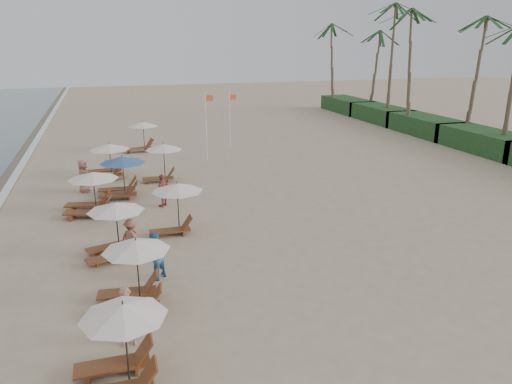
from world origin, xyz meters
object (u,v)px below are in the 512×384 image
object	(u,v)px
beachgoer_mid_a	(154,256)
lounger_station_2	(112,229)
lounger_station_4	(119,176)
lounger_station_1	(131,275)
beachgoer_near	(128,317)
inland_station_0	(175,201)
beachgoer_mid_b	(132,238)
flag_pole_near	(206,123)
beachgoer_far_b	(83,176)
lounger_station_3	(89,193)
inland_station_2	(140,135)
beachgoer_far_a	(163,190)
lounger_station_0	(117,348)
inland_station_1	(161,158)
lounger_station_5	(106,161)

from	to	relation	value
beachgoer_mid_a	lounger_station_2	bearing A→B (deg)	-102.03
lounger_station_4	beachgoer_mid_a	distance (m)	10.35
lounger_station_1	beachgoer_near	bearing A→B (deg)	-96.43
inland_station_0	lounger_station_1	bearing A→B (deg)	-110.80
inland_station_0	beachgoer_mid_b	size ratio (longest dim) A/B	1.63
flag_pole_near	lounger_station_2	bearing A→B (deg)	-114.75
beachgoer_mid_a	beachgoer_far_b	size ratio (longest dim) A/B	0.95
lounger_station_3	inland_station_2	distance (m)	14.07
inland_station_0	beachgoer_far_a	distance (m)	3.88
beachgoer_far_a	inland_station_0	bearing A→B (deg)	42.59
beachgoer_near	beachgoer_mid_b	bearing A→B (deg)	84.86
lounger_station_3	inland_station_2	world-z (taller)	inland_station_2
beachgoer_near	flag_pole_near	size ratio (longest dim) A/B	0.37
inland_station_2	beachgoer_mid_b	world-z (taller)	inland_station_2
lounger_station_0	flag_pole_near	world-z (taller)	flag_pole_near
inland_station_0	beachgoer_mid_a	distance (m)	4.40
lounger_station_2	beachgoer_mid_b	distance (m)	0.81
lounger_station_0	lounger_station_2	xyz separation A→B (m)	(0.11, 7.86, 0.07)
lounger_station_2	lounger_station_3	world-z (taller)	lounger_station_2
lounger_station_2	lounger_station_0	bearing A→B (deg)	-90.81
lounger_station_0	inland_station_1	xyz separation A→B (m)	(3.24, 18.25, 0.34)
inland_station_1	beachgoer_mid_a	size ratio (longest dim) A/B	1.49
lounger_station_4	beachgoer_far_a	world-z (taller)	lounger_station_4
inland_station_1	lounger_station_0	bearing A→B (deg)	-100.08
lounger_station_3	inland_station_0	distance (m)	5.24
lounger_station_0	inland_station_1	distance (m)	18.54
inland_station_1	lounger_station_3	bearing A→B (deg)	-129.97
beachgoer_near	beachgoer_far_b	bearing A→B (deg)	94.97
lounger_station_5	inland_station_1	xyz separation A→B (m)	(3.19, -1.85, 0.40)
beachgoer_mid_a	flag_pole_near	world-z (taller)	flag_pole_near
lounger_station_5	beachgoer_near	size ratio (longest dim) A/B	1.62
lounger_station_4	beachgoer_mid_b	world-z (taller)	lounger_station_4
lounger_station_5	inland_station_1	world-z (taller)	inland_station_1
inland_station_1	inland_station_2	xyz separation A→B (m)	(-0.54, 8.75, -0.14)
inland_station_0	beachgoer_far_b	xyz separation A→B (m)	(-4.00, 7.62, -0.56)
beachgoer_mid_b	beachgoer_far_b	distance (m)	9.73
lounger_station_4	beachgoer_far_a	bearing A→B (deg)	-49.13
beachgoer_mid_a	lounger_station_0	bearing A→B (deg)	33.35
lounger_station_2	lounger_station_5	world-z (taller)	lounger_station_2
beachgoer_mid_a	beachgoer_far_b	world-z (taller)	beachgoer_far_b
beachgoer_far_b	flag_pole_near	size ratio (longest dim) A/B	0.39
lounger_station_4	beachgoer_far_b	world-z (taller)	lounger_station_4
lounger_station_1	beachgoer_far_a	size ratio (longest dim) A/B	1.46
beachgoer_mid_b	flag_pole_near	size ratio (longest dim) A/B	0.32
beachgoer_mid_a	beachgoer_far_b	distance (m)	12.07
inland_station_0	inland_station_1	world-z (taller)	same
lounger_station_2	lounger_station_5	size ratio (longest dim) A/B	0.87
lounger_station_3	beachgoer_mid_b	bearing A→B (deg)	-73.78
lounger_station_1	beachgoer_far_a	world-z (taller)	lounger_station_1
lounger_station_4	flag_pole_near	world-z (taller)	flag_pole_near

